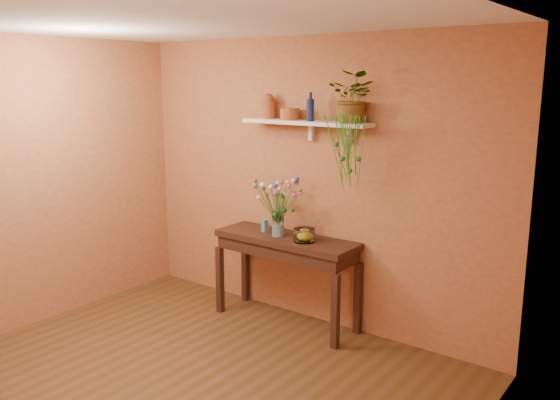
{
  "coord_description": "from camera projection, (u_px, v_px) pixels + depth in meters",
  "views": [
    {
      "loc": [
        3.01,
        -2.46,
        2.3
      ],
      "look_at": [
        0.0,
        1.55,
        1.25
      ],
      "focal_mm": 36.92,
      "sensor_mm": 36.0,
      "label": 1
    }
  ],
  "objects": [
    {
      "name": "glass_vase",
      "position": [
        278.0,
        226.0,
        5.4
      ],
      "size": [
        0.11,
        0.11,
        0.24
      ],
      "color": "white",
      "rests_on": "sideboard"
    },
    {
      "name": "terracotta_jug",
      "position": [
        268.0,
        106.0,
        5.47
      ],
      "size": [
        0.15,
        0.15,
        0.24
      ],
      "color": "#9E4D30",
      "rests_on": "wall_shelf"
    },
    {
      "name": "glass_bowl",
      "position": [
        304.0,
        236.0,
        5.22
      ],
      "size": [
        0.2,
        0.2,
        0.12
      ],
      "color": "white",
      "rests_on": "sideboard"
    },
    {
      "name": "room",
      "position": [
        142.0,
        223.0,
        3.89
      ],
      "size": [
        4.04,
        4.04,
        2.7
      ],
      "color": "#55371E",
      "rests_on": "ground"
    },
    {
      "name": "terracotta_pot",
      "position": [
        290.0,
        114.0,
        5.28
      ],
      "size": [
        0.2,
        0.2,
        0.11
      ],
      "primitive_type": "cylinder",
      "rotation": [
        0.0,
        0.0,
        0.15
      ],
      "color": "#9E4D30",
      "rests_on": "wall_shelf"
    },
    {
      "name": "wall_shelf",
      "position": [
        307.0,
        123.0,
        5.2
      ],
      "size": [
        1.3,
        0.24,
        0.19
      ],
      "color": "white",
      "rests_on": "room"
    },
    {
      "name": "carton",
      "position": [
        265.0,
        226.0,
        5.55
      ],
      "size": [
        0.07,
        0.06,
        0.12
      ],
      "primitive_type": "cube",
      "rotation": [
        0.0,
        0.0,
        -0.28
      ],
      "color": "#306A8C",
      "rests_on": "sideboard"
    },
    {
      "name": "plant_fronds",
      "position": [
        347.0,
        150.0,
        4.8
      ],
      "size": [
        0.34,
        0.31,
        0.64
      ],
      "color": "#206215",
      "rests_on": "wall_shelf"
    },
    {
      "name": "spider_plant",
      "position": [
        353.0,
        97.0,
        4.86
      ],
      "size": [
        0.42,
        0.38,
        0.44
      ],
      "primitive_type": "imported",
      "rotation": [
        0.0,
        0.0,
        0.1
      ],
      "color": "#206215",
      "rests_on": "wall_shelf"
    },
    {
      "name": "sideboard",
      "position": [
        286.0,
        249.0,
        5.43
      ],
      "size": [
        1.41,
        0.45,
        0.86
      ],
      "color": "#3C1F15",
      "rests_on": "ground"
    },
    {
      "name": "blue_bottle",
      "position": [
        310.0,
        109.0,
        5.11
      ],
      "size": [
        0.09,
        0.09,
        0.25
      ],
      "color": "#162046",
      "rests_on": "wall_shelf"
    },
    {
      "name": "lemon",
      "position": [
        304.0,
        236.0,
        5.24
      ],
      "size": [
        0.09,
        0.09,
        0.09
      ],
      "primitive_type": "sphere",
      "color": "yellow",
      "rests_on": "glass_bowl"
    },
    {
      "name": "bouquet",
      "position": [
        278.0,
        194.0,
        5.34
      ],
      "size": [
        0.49,
        0.5,
        0.44
      ],
      "color": "#386B28",
      "rests_on": "glass_vase"
    }
  ]
}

